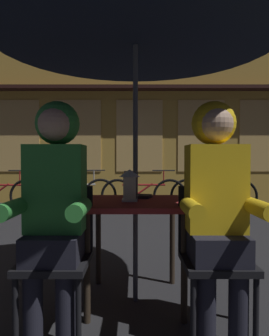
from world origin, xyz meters
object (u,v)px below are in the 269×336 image
(lantern, at_px, (129,184))
(bicycle_fourth, at_px, (212,195))
(person_right_hooded, at_px, (215,192))
(bicycle_third, at_px, (143,195))
(cafe_table, at_px, (135,214))
(chair_right, at_px, (213,249))
(book, at_px, (137,196))
(bicycle_second, at_px, (73,195))
(patio_umbrella, at_px, (135,19))
(person_left_hooded, at_px, (54,192))
(chair_left, at_px, (57,249))

(lantern, bearing_deg, bicycle_fourth, 67.20)
(person_right_hooded, bearing_deg, bicycle_third, 94.28)
(cafe_table, height_order, lantern, lantern)
(chair_right, height_order, book, chair_right)
(bicycle_second, distance_m, bicycle_third, 1.36)
(patio_umbrella, distance_m, bicycle_second, 4.28)
(cafe_table, bearing_deg, bicycle_second, 107.71)
(lantern, xyz_separation_m, bicycle_third, (0.21, 3.75, -0.51))
(patio_umbrella, xyz_separation_m, person_left_hooded, (-0.48, -0.43, -1.21))
(chair_right, relative_size, bicycle_third, 0.52)
(chair_left, relative_size, chair_right, 1.00)
(patio_umbrella, relative_size, person_left_hooded, 1.65)
(lantern, bearing_deg, chair_right, -33.45)
(bicycle_third, xyz_separation_m, book, (-0.15, -3.55, 0.41))
(book, bearing_deg, bicycle_third, 104.69)
(bicycle_second, relative_size, bicycle_third, 0.99)
(bicycle_second, relative_size, book, 8.31)
(chair_left, distance_m, chair_right, 0.96)
(chair_left, xyz_separation_m, chair_right, (0.96, 0.00, 0.00))
(chair_left, relative_size, person_right_hooded, 0.62)
(chair_left, height_order, person_right_hooded, person_right_hooded)
(patio_umbrella, distance_m, bicycle_third, 4.11)
(chair_right, xyz_separation_m, person_right_hooded, (0.00, -0.06, 0.36))
(person_left_hooded, height_order, book, person_left_hooded)
(bicycle_third, bearing_deg, bicycle_second, 179.46)
(patio_umbrella, bearing_deg, book, 83.49)
(chair_left, bearing_deg, cafe_table, 37.55)
(person_right_hooded, bearing_deg, chair_left, 176.61)
(cafe_table, height_order, bicycle_second, bicycle_second)
(lantern, relative_size, person_left_hooded, 0.17)
(chair_left, relative_size, bicycle_fourth, 0.52)
(chair_left, relative_size, bicycle_second, 0.52)
(lantern, relative_size, chair_left, 0.27)
(cafe_table, relative_size, person_right_hooded, 0.53)
(chair_right, height_order, bicycle_fourth, chair_right)
(bicycle_fourth, relative_size, book, 8.39)
(bicycle_third, bearing_deg, chair_left, -99.00)
(bicycle_third, bearing_deg, cafe_table, -92.60)
(book, bearing_deg, lantern, -90.13)
(person_left_hooded, relative_size, book, 7.00)
(person_left_hooded, height_order, bicycle_fourth, person_left_hooded)
(lantern, relative_size, person_right_hooded, 0.17)
(book, bearing_deg, chair_right, -32.80)
(patio_umbrella, relative_size, bicycle_second, 1.39)
(chair_left, height_order, bicycle_fourth, chair_left)
(chair_right, bearing_deg, person_left_hooded, -176.61)
(cafe_table, distance_m, book, 0.21)
(chair_right, xyz_separation_m, bicycle_third, (-0.31, 4.10, -0.14))
(cafe_table, height_order, bicycle_third, bicycle_third)
(person_right_hooded, bearing_deg, bicycle_fourth, 75.78)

